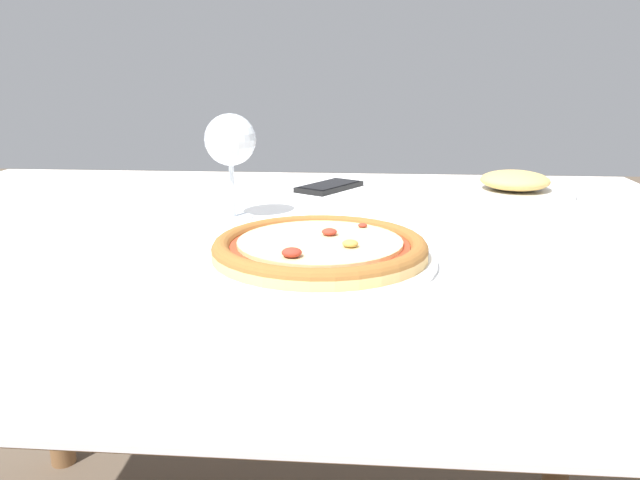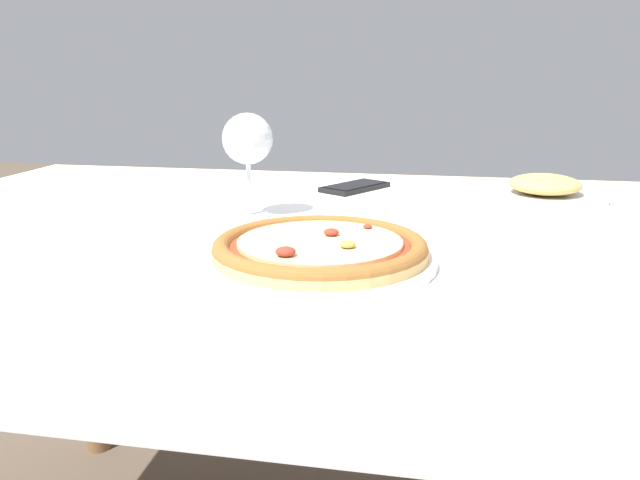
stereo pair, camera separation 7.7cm
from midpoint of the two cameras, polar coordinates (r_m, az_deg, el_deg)
name	(u,v)px [view 1 (the left image)]	position (r m, az deg, el deg)	size (l,w,h in m)	color
dining_table	(268,280)	(0.95, -7.07, -3.67)	(1.43, 1.09, 0.73)	brown
pizza_plate	(320,250)	(0.77, -2.85, -0.97)	(0.29, 0.29, 0.04)	white
wine_glass_far_left	(230,142)	(1.00, -10.41, 8.76)	(0.08, 0.08, 0.17)	silver
cell_phone	(329,186)	(1.25, -0.89, 4.90)	(0.14, 0.16, 0.01)	black
side_plate	(515,186)	(1.24, 15.69, 4.79)	(0.22, 0.22, 0.05)	white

